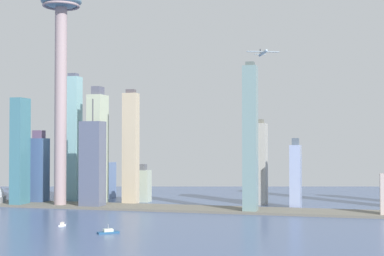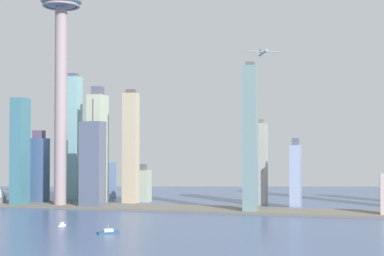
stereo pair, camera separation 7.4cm
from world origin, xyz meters
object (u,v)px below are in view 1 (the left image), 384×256
Objects in this scene: skyscraper_4 at (250,139)px; boat_1 at (108,232)px; observation_tower at (61,51)px; skyscraper_2 at (93,164)px; skyscraper_0 at (20,152)px; skyscraper_11 at (73,138)px; skyscraper_10 at (259,163)px; skyscraper_13 at (39,169)px; skyscraper_3 at (140,185)px; skyscraper_6 at (103,180)px; skyscraper_5 at (131,148)px; skyscraper_9 at (98,147)px; boat_0 at (62,225)px; airplane at (263,53)px; skyscraper_8 at (296,175)px.

skyscraper_4 reaches higher than boat_1.
observation_tower is 2.86× the size of skyscraper_2.
skyscraper_11 is at bearing 59.23° from skyscraper_0.
observation_tower is 139.84m from skyscraper_2.
skyscraper_10 is 1.15× the size of skyscraper_13.
skyscraper_6 reaches higher than skyscraper_3.
skyscraper_13 is 5.09× the size of boat_1.
skyscraper_2 is 0.90× the size of skyscraper_5.
skyscraper_9 is 212.69m from boat_0.
skyscraper_9 reaches higher than skyscraper_3.
skyscraper_3 reaches higher than boat_1.
boat_1 is at bearing -50.75° from airplane.
skyscraper_0 is 92.88m from skyscraper_9.
skyscraper_9 reaches higher than skyscraper_5.
observation_tower is 7.53× the size of skyscraper_3.
skyscraper_10 is 271.51m from skyscraper_13.
skyscraper_2 is at bearing -47.65° from skyscraper_11.
observation_tower reaches higher than skyscraper_13.
skyscraper_4 reaches higher than boat_0.
skyscraper_10 is 11.98× the size of boat_0.
skyscraper_0 is 3.68× the size of airplane.
skyscraper_8 is at bearing 137.45° from boat_0.
skyscraper_9 is 4.16× the size of airplane.
skyscraper_9 reaches higher than skyscraper_13.
boat_1 is at bearing -118.66° from skyscraper_4.
skyscraper_4 is at bearing -14.61° from skyscraper_9.
boat_0 is at bearing 114.98° from boat_1.
skyscraper_0 is at bearing -145.33° from skyscraper_9.
skyscraper_4 is 3.34× the size of skyscraper_6.
skyscraper_2 is 2.60× the size of skyscraper_6.
boat_0 is at bearing -133.66° from skyscraper_8.
skyscraper_10 is 277.12m from boat_1.
observation_tower is 141.95m from skyscraper_5.
skyscraper_4 is (184.37, -3.35, 29.63)m from skyscraper_2.
skyscraper_5 is 1.55× the size of skyscraper_13.
boat_1 is at bearing -52.45° from observation_tower.
skyscraper_5 reaches higher than skyscraper_0.
skyscraper_6 is at bearing 74.40° from boat_1.
skyscraper_11 is (-238.30, 62.53, 1.00)m from skyscraper_4.
skyscraper_8 reaches higher than boat_1.
skyscraper_9 is 1.60× the size of skyscraper_13.
boat_0 is (-144.00, -231.59, -48.84)m from skyscraper_10.
skyscraper_8 is at bearing -33.61° from skyscraper_10.
observation_tower is 284.97m from boat_1.
skyscraper_3 is at bearing -177.29° from boat_0.
skyscraper_13 is 10.45× the size of boat_0.
skyscraper_6 is 317.58m from boat_1.
skyscraper_5 is at bearing -12.03° from skyscraper_11.
skyscraper_9 is at bearing -163.97° from boat_0.
skyscraper_3 is 236.72m from airplane.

